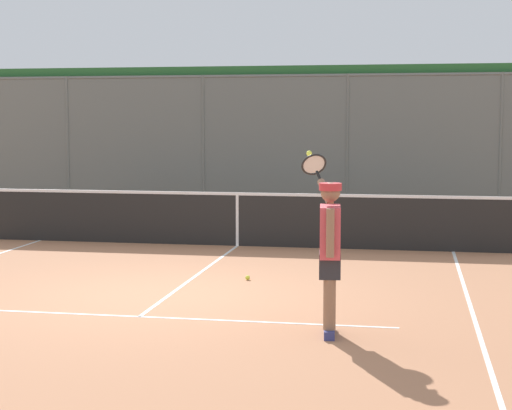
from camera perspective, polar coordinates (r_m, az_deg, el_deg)
ground_plane at (r=11.01m, az=-5.86°, el=-6.06°), size 60.00×60.00×0.00m
court_line_markings at (r=9.67m, az=-8.26°, el=-7.74°), size 7.60×10.17×0.01m
fence_backdrop at (r=19.70m, az=1.53°, el=4.22°), size 19.40×1.37×3.46m
tennis_net at (r=15.11m, az=-1.26°, el=-0.91°), size 9.77×0.09×1.07m
tennis_player at (r=8.86m, az=4.96°, el=-2.81°), size 0.57×1.33×1.90m
tennis_ball_near_baseline at (r=11.97m, az=-0.57°, el=-4.91°), size 0.07×0.07×0.07m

